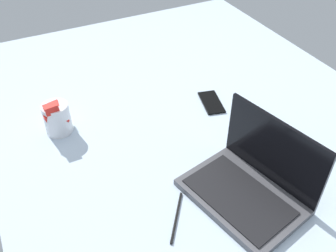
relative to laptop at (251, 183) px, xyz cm
name	(u,v)px	position (x,y,z in cm)	size (l,w,h in cm)	color
bed_mattress	(191,134)	(-39.41, 3.42, -13.41)	(180.00, 140.00, 18.00)	silver
laptop	(251,183)	(0.00, 0.00, 0.00)	(37.26, 29.71, 23.00)	#4C4C51
snack_cup	(57,117)	(-52.18, -41.91, 1.57)	(9.00, 9.33, 13.06)	silver
cell_phone	(211,102)	(-42.74, 13.54, -4.01)	(6.80, 14.00, 0.80)	black
charger_cable	(176,217)	(-1.80, -22.66, -4.11)	(17.00, 0.60, 0.60)	black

